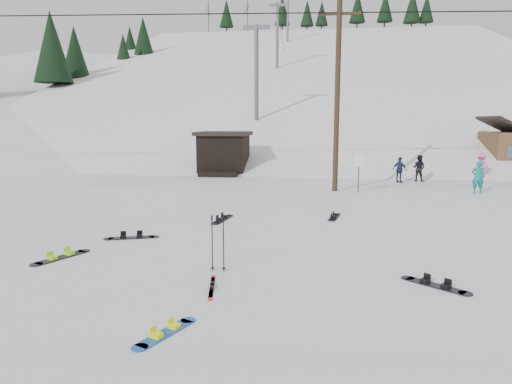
# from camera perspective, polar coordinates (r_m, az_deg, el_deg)

# --- Properties ---
(ground) EXTENTS (200.00, 200.00, 0.00)m
(ground) POSITION_cam_1_polar(r_m,az_deg,el_deg) (9.39, 0.67, -12.54)
(ground) COLOR silver
(ground) RESTS_ON ground
(ski_slope) EXTENTS (60.00, 85.24, 65.97)m
(ski_slope) POSITION_cam_1_polar(r_m,az_deg,el_deg) (65.53, 6.38, -4.82)
(ski_slope) COLOR white
(ski_slope) RESTS_ON ground
(ridge_left) EXTENTS (47.54, 95.03, 58.38)m
(ridge_left) POSITION_cam_1_polar(r_m,az_deg,el_deg) (69.22, -25.15, -4.03)
(ridge_left) COLOR silver
(ridge_left) RESTS_ON ground
(treeline_left) EXTENTS (20.00, 64.00, 10.00)m
(treeline_left) POSITION_cam_1_polar(r_m,az_deg,el_deg) (60.07, -28.31, 4.53)
(treeline_left) COLOR black
(treeline_left) RESTS_ON ground
(treeline_crest) EXTENTS (50.00, 6.00, 10.00)m
(treeline_crest) POSITION_cam_1_polar(r_m,az_deg,el_deg) (94.75, 6.89, 6.72)
(treeline_crest) COLOR black
(treeline_crest) RESTS_ON ski_slope
(utility_pole) EXTENTS (2.00, 0.26, 9.00)m
(utility_pole) POSITION_cam_1_polar(r_m,az_deg,el_deg) (22.74, 10.12, 11.88)
(utility_pole) COLOR #3A2819
(utility_pole) RESTS_ON ground
(trail_sign) EXTENTS (0.50, 0.09, 1.85)m
(trail_sign) POSITION_cam_1_polar(r_m,az_deg,el_deg) (22.46, 12.74, 3.14)
(trail_sign) COLOR #595B60
(trail_sign) RESTS_ON ground
(lift_hut) EXTENTS (3.40, 4.10, 2.75)m
(lift_hut) POSITION_cam_1_polar(r_m,az_deg,el_deg) (30.30, -4.04, 4.93)
(lift_hut) COLOR black
(lift_hut) RESTS_ON ground
(lift_tower_near) EXTENTS (2.20, 0.36, 8.00)m
(lift_tower_near) POSITION_cam_1_polar(r_m,az_deg,el_deg) (39.26, 0.06, 15.34)
(lift_tower_near) COLOR #595B60
(lift_tower_near) RESTS_ON ski_slope
(lift_tower_mid) EXTENTS (2.20, 0.36, 8.00)m
(lift_tower_mid) POSITION_cam_1_polar(r_m,az_deg,el_deg) (59.90, 2.68, 19.36)
(lift_tower_mid) COLOR #595B60
(lift_tower_mid) RESTS_ON ski_slope
(lift_tower_far) EXTENTS (2.20, 0.36, 8.00)m
(lift_tower_far) POSITION_cam_1_polar(r_m,az_deg,el_deg) (80.75, 4.00, 21.30)
(lift_tower_far) COLOR #595B60
(lift_tower_far) RESTS_ON ski_slope
(hero_snowboard) EXTENTS (0.73, 1.29, 0.10)m
(hero_snowboard) POSITION_cam_1_polar(r_m,az_deg,el_deg) (7.89, -11.25, -16.84)
(hero_snowboard) COLOR blue
(hero_snowboard) RESTS_ON ground
(hero_skis) EXTENTS (0.33, 1.45, 0.08)m
(hero_skis) POSITION_cam_1_polar(r_m,az_deg,el_deg) (9.72, -5.55, -11.68)
(hero_skis) COLOR red
(hero_skis) RESTS_ON ground
(ski_poles) EXTENTS (0.36, 0.10, 1.31)m
(ski_poles) POSITION_cam_1_polar(r_m,az_deg,el_deg) (10.54, -4.79, -6.34)
(ski_poles) COLOR black
(ski_poles) RESTS_ON ground
(board_scatter_a) EXTENTS (1.53, 0.71, 0.11)m
(board_scatter_a) POSITION_cam_1_polar(r_m,az_deg,el_deg) (14.03, -15.30, -5.48)
(board_scatter_a) COLOR black
(board_scatter_a) RESTS_ON ground
(board_scatter_b) EXTENTS (0.52, 1.67, 0.12)m
(board_scatter_b) POSITION_cam_1_polar(r_m,az_deg,el_deg) (16.03, -4.25, -3.39)
(board_scatter_b) COLOR black
(board_scatter_b) RESTS_ON ground
(board_scatter_c) EXTENTS (0.87, 1.54, 0.12)m
(board_scatter_c) POSITION_cam_1_polar(r_m,az_deg,el_deg) (12.64, -23.19, -7.46)
(board_scatter_c) COLOR black
(board_scatter_c) RESTS_ON ground
(board_scatter_d) EXTENTS (1.25, 1.08, 0.11)m
(board_scatter_d) POSITION_cam_1_polar(r_m,az_deg,el_deg) (10.45, 21.51, -10.75)
(board_scatter_d) COLOR black
(board_scatter_d) RESTS_ON ground
(board_scatter_f) EXTENTS (0.51, 1.44, 0.10)m
(board_scatter_f) POSITION_cam_1_polar(r_m,az_deg,el_deg) (16.65, 9.78, -3.06)
(board_scatter_f) COLOR black
(board_scatter_f) RESTS_ON ground
(skier_teal) EXTENTS (0.60, 0.42, 1.56)m
(skier_teal) POSITION_cam_1_polar(r_m,az_deg,el_deg) (24.19, 26.00, 1.68)
(skier_teal) COLOR #0B7572
(skier_teal) RESTS_ON ground
(skier_dark) EXTENTS (0.93, 0.88, 1.51)m
(skier_dark) POSITION_cam_1_polar(r_m,az_deg,el_deg) (27.82, 19.69, 2.83)
(skier_dark) COLOR black
(skier_dark) RESTS_ON ground
(skier_pink) EXTENTS (1.12, 0.80, 1.57)m
(skier_pink) POSITION_cam_1_polar(r_m,az_deg,el_deg) (29.87, 26.27, 2.87)
(skier_pink) COLOR #F456A0
(skier_pink) RESTS_ON ground
(skier_navy) EXTENTS (0.88, 0.80, 1.45)m
(skier_navy) POSITION_cam_1_polar(r_m,az_deg,el_deg) (26.84, 17.52, 2.66)
(skier_navy) COLOR #1C2548
(skier_navy) RESTS_ON ground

